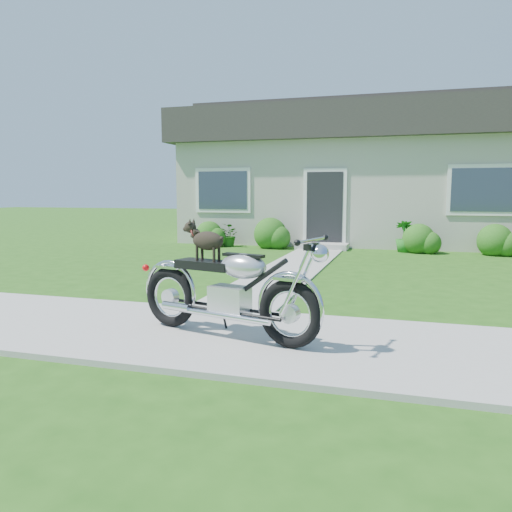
% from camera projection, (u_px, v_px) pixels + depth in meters
% --- Properties ---
extents(ground, '(80.00, 80.00, 0.00)m').
position_uv_depth(ground, '(334.00, 346.00, 4.98)').
color(ground, '#235114').
rests_on(ground, ground).
extents(sidewalk, '(24.00, 2.20, 0.04)m').
position_uv_depth(sidewalk, '(334.00, 344.00, 4.98)').
color(sidewalk, '#9E9B93').
rests_on(sidewalk, ground).
extents(walkway, '(1.20, 8.00, 0.03)m').
position_uv_depth(walkway, '(294.00, 267.00, 10.16)').
color(walkway, '#9E9B93').
rests_on(walkway, ground).
extents(house, '(12.60, 7.03, 4.50)m').
position_uv_depth(house, '(386.00, 173.00, 16.12)').
color(house, beige).
rests_on(house, ground).
extents(shrub_row, '(10.10, 1.03, 1.03)m').
position_uv_depth(shrub_row, '(408.00, 238.00, 12.81)').
color(shrub_row, '#265B18').
rests_on(shrub_row, ground).
extents(potted_plant_left, '(0.76, 0.72, 0.66)m').
position_uv_depth(potted_plant_left, '(230.00, 235.00, 14.25)').
color(potted_plant_left, '#1E4E14').
rests_on(potted_plant_left, ground).
extents(potted_plant_right, '(0.51, 0.51, 0.82)m').
position_uv_depth(potted_plant_right, '(405.00, 236.00, 12.87)').
color(potted_plant_right, '#21711F').
rests_on(potted_plant_right, ground).
extents(motorcycle_with_dog, '(2.18, 0.87, 1.18)m').
position_uv_depth(motorcycle_with_dog, '(228.00, 288.00, 5.11)').
color(motorcycle_with_dog, black).
rests_on(motorcycle_with_dog, sidewalk).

